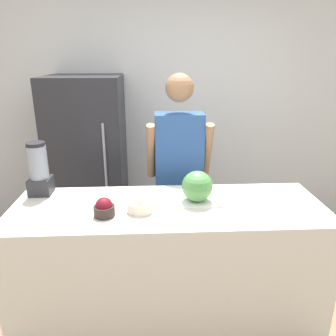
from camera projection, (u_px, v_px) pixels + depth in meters
name	position (u px, v px, depth m)	size (l,w,h in m)	color
wall_back	(160.00, 111.00, 3.62)	(8.00, 0.06, 2.60)	silver
counter_island	(168.00, 266.00, 2.31)	(2.06, 0.70, 0.94)	beige
refrigerator	(89.00, 162.00, 3.35)	(0.72, 0.74, 1.70)	#232328
person	(179.00, 174.00, 2.82)	(0.54, 0.27, 1.75)	#333338
cutting_board	(196.00, 200.00, 2.22)	(0.42, 0.22, 0.01)	white
watermelon	(197.00, 186.00, 2.16)	(0.21, 0.21, 0.21)	#4C8C47
bowl_cherries	(104.00, 208.00, 2.00)	(0.13, 0.13, 0.12)	#2D231E
bowl_cream	(140.00, 204.00, 2.06)	(0.16, 0.16, 0.12)	beige
blender	(39.00, 170.00, 2.28)	(0.15, 0.15, 0.38)	#28282D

